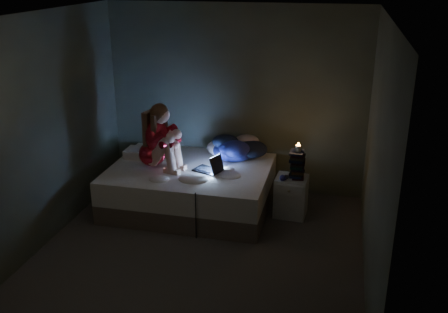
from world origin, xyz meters
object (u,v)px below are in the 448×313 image
(bed, at_px, (190,187))
(laptop, at_px, (207,162))
(phone, at_px, (286,178))
(candle, at_px, (298,148))
(nightstand, at_px, (291,196))
(woman, at_px, (151,135))

(bed, bearing_deg, laptop, -13.62)
(laptop, distance_m, phone, 1.01)
(candle, xyz_separation_m, phone, (-0.13, -0.04, -0.39))
(nightstand, bearing_deg, bed, -173.53)
(woman, relative_size, nightstand, 1.66)
(bed, height_order, phone, bed)
(laptop, bearing_deg, candle, 27.19)
(woman, distance_m, candle, 1.87)
(woman, bearing_deg, nightstand, 16.68)
(laptop, relative_size, candle, 4.32)
(laptop, height_order, phone, laptop)
(laptop, xyz_separation_m, phone, (1.00, 0.09, -0.16))
(bed, xyz_separation_m, woman, (-0.47, -0.09, 0.72))
(woman, bearing_deg, bed, 22.66)
(bed, relative_size, laptop, 5.97)
(bed, distance_m, phone, 1.28)
(phone, bearing_deg, candle, 34.30)
(bed, relative_size, woman, 2.36)
(laptop, distance_m, candle, 1.16)
(woman, height_order, candle, woman)
(candle, height_order, phone, candle)
(woman, distance_m, laptop, 0.80)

